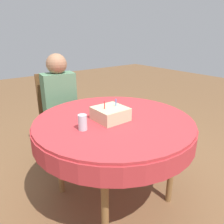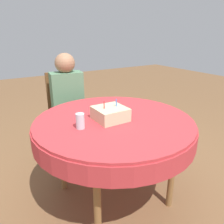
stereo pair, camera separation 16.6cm
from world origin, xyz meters
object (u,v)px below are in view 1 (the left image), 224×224
at_px(chair, 59,114).
at_px(person, 60,99).
at_px(birthday_cake, 110,114).
at_px(drinking_glass, 83,122).

distance_m(chair, person, 0.22).
relative_size(chair, birthday_cake, 4.14).
height_order(birthday_cake, drinking_glass, birthday_cake).
distance_m(chair, drinking_glass, 1.05).
height_order(chair, drinking_glass, chair).
distance_m(birthday_cake, drinking_glass, 0.26).
xyz_separation_m(chair, drinking_glass, (-0.25, -0.97, 0.29)).
distance_m(person, drinking_glass, 0.91).
bearing_deg(birthday_cake, person, 91.34).
height_order(person, birthday_cake, person).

